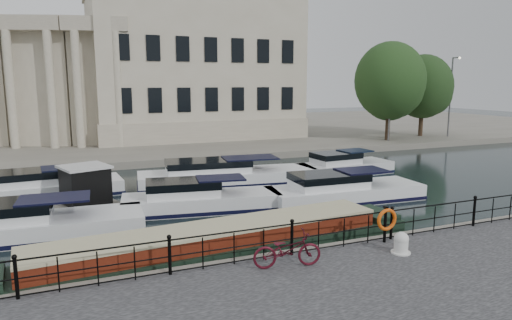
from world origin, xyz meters
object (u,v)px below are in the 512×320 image
(life_ring_post, at_px, (387,220))
(harbour_hut, at_px, (86,189))
(mooring_bollard, at_px, (401,243))
(narrowboat, at_px, (216,249))
(bicycle, at_px, (287,250))

(life_ring_post, height_order, harbour_hut, harbour_hut)
(mooring_bollard, relative_size, narrowboat, 0.05)
(life_ring_post, relative_size, narrowboat, 0.08)
(life_ring_post, bearing_deg, harbour_hut, 130.59)
(bicycle, distance_m, narrowboat, 3.18)
(narrowboat, bearing_deg, bicycle, -67.54)
(harbour_hut, bearing_deg, narrowboat, -84.57)
(harbour_hut, bearing_deg, mooring_bollard, -70.61)
(narrowboat, relative_size, harbour_hut, 4.54)
(bicycle, relative_size, mooring_bollard, 2.92)
(life_ring_post, distance_m, narrowboat, 6.06)
(life_ring_post, height_order, narrowboat, life_ring_post)
(mooring_bollard, height_order, narrowboat, mooring_bollard)
(bicycle, xyz_separation_m, narrowboat, (-1.40, 2.76, -0.74))
(bicycle, xyz_separation_m, harbour_hut, (-5.30, 11.63, -0.15))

